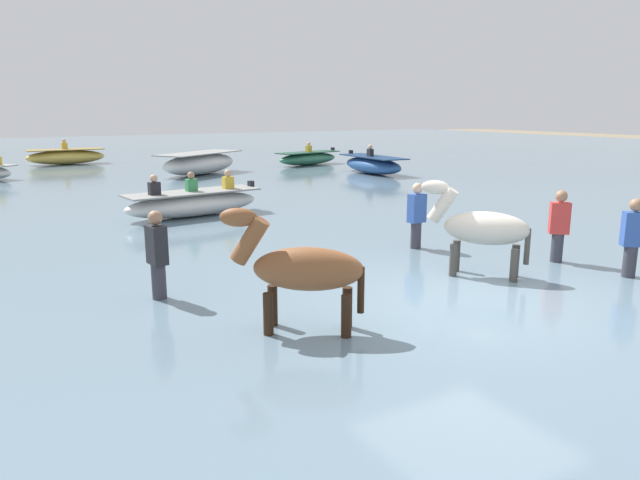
% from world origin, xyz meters
% --- Properties ---
extents(ground_plane, '(120.00, 120.00, 0.00)m').
position_xyz_m(ground_plane, '(0.00, 0.00, 0.00)').
color(ground_plane, '#84755B').
extents(water_surface, '(90.00, 90.00, 0.38)m').
position_xyz_m(water_surface, '(0.00, 10.00, 0.19)').
color(water_surface, slate).
rests_on(water_surface, ground).
extents(horse_lead_pinto, '(1.32, 1.53, 1.88)m').
position_xyz_m(horse_lead_pinto, '(1.06, 0.94, 1.11)').
color(horse_lead_pinto, beige).
rests_on(horse_lead_pinto, ground).
extents(horse_trailing_chestnut, '(1.57, 1.24, 1.86)m').
position_xyz_m(horse_trailing_chestnut, '(-2.51, 0.27, 1.10)').
color(horse_trailing_chestnut, brown).
rests_on(horse_trailing_chestnut, ground).
extents(boat_distant_west, '(4.25, 3.46, 0.87)m').
position_xyz_m(boat_distant_west, '(2.19, 17.49, 0.81)').
color(boat_distant_west, silver).
rests_on(boat_distant_west, water_surface).
extents(boat_mid_channel, '(3.56, 1.43, 1.09)m').
position_xyz_m(boat_mid_channel, '(-1.12, 8.44, 0.70)').
color(boat_mid_channel, silver).
rests_on(boat_mid_channel, water_surface).
extents(boat_mid_outer, '(1.36, 3.68, 1.19)m').
position_xyz_m(boat_mid_outer, '(8.36, 14.16, 0.73)').
color(boat_mid_outer, '#28518E').
rests_on(boat_mid_outer, water_surface).
extents(boat_near_port, '(3.52, 1.74, 1.09)m').
position_xyz_m(boat_near_port, '(7.95, 18.83, 0.69)').
color(boat_near_port, '#337556').
rests_on(boat_near_port, water_surface).
extents(boat_far_offshore, '(3.53, 1.28, 1.20)m').
position_xyz_m(boat_far_offshore, '(-1.87, 24.93, 0.74)').
color(boat_far_offshore, gold).
rests_on(boat_far_offshore, water_surface).
extents(person_wading_mid, '(0.33, 0.22, 1.63)m').
position_xyz_m(person_wading_mid, '(1.41, 2.94, 0.87)').
color(person_wading_mid, '#383842').
rests_on(person_wading_mid, ground).
extents(person_onlooker_left, '(0.24, 0.35, 1.63)m').
position_xyz_m(person_onlooker_left, '(-3.65, 2.36, 0.87)').
color(person_onlooker_left, '#383842').
rests_on(person_onlooker_left, ground).
extents(person_onlooker_right, '(0.38, 0.35, 1.63)m').
position_xyz_m(person_onlooker_right, '(3.06, -0.30, 0.87)').
color(person_onlooker_right, '#383842').
rests_on(person_onlooker_right, ground).
extents(person_spectator_far, '(0.37, 0.36, 1.63)m').
position_xyz_m(person_spectator_far, '(2.87, 0.90, 0.87)').
color(person_spectator_far, '#383842').
rests_on(person_spectator_far, ground).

